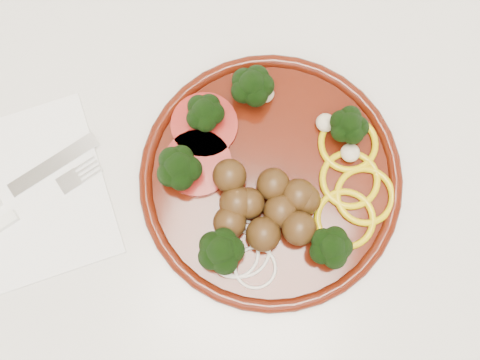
# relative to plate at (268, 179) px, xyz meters

# --- Properties ---
(counter) EXTENTS (2.40, 0.60, 0.90)m
(counter) POSITION_rel_plate_xyz_m (0.14, -0.01, -0.47)
(counter) COLOR white
(counter) RESTS_ON ground
(plate) EXTENTS (0.27, 0.27, 0.06)m
(plate) POSITION_rel_plate_xyz_m (0.00, 0.00, 0.00)
(plate) COLOR #411006
(plate) RESTS_ON counter
(napkin) EXTENTS (0.25, 0.25, 0.00)m
(napkin) POSITION_rel_plate_xyz_m (-0.25, -0.07, -0.01)
(napkin) COLOR white
(napkin) RESTS_ON counter
(fork) EXTENTS (0.13, 0.13, 0.01)m
(fork) POSITION_rel_plate_xyz_m (-0.25, -0.10, -0.01)
(fork) COLOR white
(fork) RESTS_ON napkin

